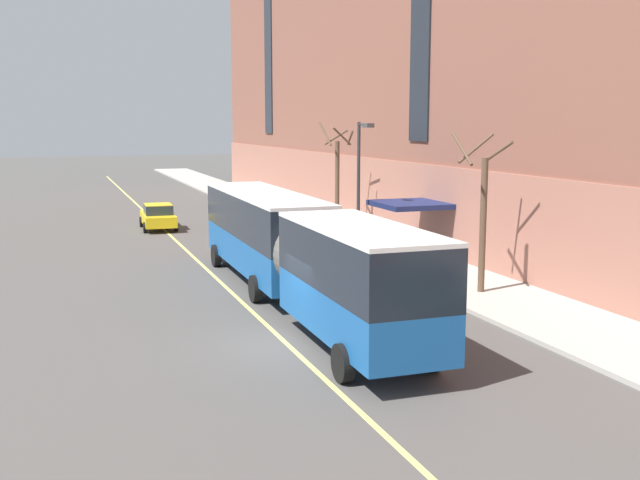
{
  "coord_description": "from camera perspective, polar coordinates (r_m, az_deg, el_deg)",
  "views": [
    {
      "loc": [
        -6.45,
        -20.45,
        6.48
      ],
      "look_at": [
        3.55,
        7.38,
        1.8
      ],
      "focal_mm": 42.0,
      "sensor_mm": 36.0,
      "label": 1
    }
  ],
  "objects": [
    {
      "name": "lane_centerline",
      "position": [
        25.12,
        -4.63,
        -5.97
      ],
      "size": [
        0.16,
        140.0,
        0.01
      ],
      "primitive_type": "cube",
      "color": "#E0D66B",
      "rests_on": "ground"
    },
    {
      "name": "ground_plane",
      "position": [
        22.4,
        -2.19,
        -7.83
      ],
      "size": [
        260.0,
        260.0,
        0.0
      ],
      "primitive_type": "plane",
      "color": "#4C4947"
    },
    {
      "name": "parked_car_darkgray_4",
      "position": [
        48.72,
        -5.51,
        2.23
      ],
      "size": [
        2.07,
        4.42,
        1.56
      ],
      "color": "#4C4C51",
      "rests_on": "ground"
    },
    {
      "name": "parked_car_red_1",
      "position": [
        28.11,
        6.16,
        -2.75
      ],
      "size": [
        2.1,
        4.52,
        1.56
      ],
      "color": "#B21E19",
      "rests_on": "ground"
    },
    {
      "name": "parked_car_champagne_6",
      "position": [
        55.8,
        -7.11,
        3.06
      ],
      "size": [
        2.09,
        4.43,
        1.56
      ],
      "color": "#BCAD89",
      "rests_on": "ground"
    },
    {
      "name": "parked_car_silver_0",
      "position": [
        40.29,
        -2.03,
        0.86
      ],
      "size": [
        2.04,
        4.52,
        1.56
      ],
      "color": "#B7B7BC",
      "rests_on": "ground"
    },
    {
      "name": "city_bus",
      "position": [
        26.49,
        -1.95,
        -0.47
      ],
      "size": [
        3.0,
        19.6,
        3.67
      ],
      "color": "#19569E",
      "rests_on": "ground"
    },
    {
      "name": "taxi_cab",
      "position": [
        46.57,
        -12.23,
        1.76
      ],
      "size": [
        2.12,
        4.47,
        1.56
      ],
      "color": "yellow",
      "rests_on": "ground"
    },
    {
      "name": "street_tree_far_uptown",
      "position": [
        41.9,
        1.33,
        4.74
      ],
      "size": [
        1.79,
        1.75,
        6.34
      ],
      "color": "brown",
      "rests_on": "sidewalk"
    },
    {
      "name": "street_lamp",
      "position": [
        35.64,
        3.11,
        5.1
      ],
      "size": [
        0.36,
        1.48,
        6.32
      ],
      "color": "#2D2D30",
      "rests_on": "sidewalk"
    },
    {
      "name": "street_tree_mid_block",
      "position": [
        28.45,
        12.23,
        2.11
      ],
      "size": [
        1.99,
        1.9,
        5.96
      ],
      "color": "brown",
      "rests_on": "sidewalk"
    },
    {
      "name": "sidewalk",
      "position": [
        28.79,
        13.26,
        -4.11
      ],
      "size": [
        4.41,
        160.0,
        0.15
      ],
      "primitive_type": "cube",
      "color": "#ADA89E",
      "rests_on": "ground"
    }
  ]
}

